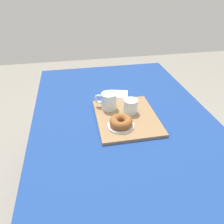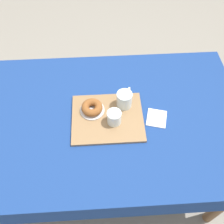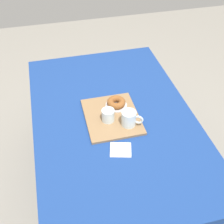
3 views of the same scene
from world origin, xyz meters
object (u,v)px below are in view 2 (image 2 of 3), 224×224
Objects in this scene: tea_mug_left at (124,100)px; serving_tray at (107,118)px; water_glass_near at (114,118)px; paper_napkin at (157,118)px; dining_table at (108,125)px; donut_plate_left at (92,110)px; sugar_donut_left at (92,107)px.

serving_tray is at bearing 38.38° from tea_mug_left.
tea_mug_left is 0.13m from water_glass_near.
paper_napkin is at bearing 176.81° from serving_tray.
tea_mug_left is at bearing -141.62° from serving_tray.
dining_table is at bearing 34.65° from tea_mug_left.
paper_napkin is at bearing 150.83° from tea_mug_left.
sugar_donut_left is at bearing 90.00° from donut_plate_left.
water_glass_near is 0.67× the size of paper_napkin.
serving_tray is 0.09m from donut_plate_left.
tea_mug_left reaches higher than serving_tray.
serving_tray is at bearing 74.82° from dining_table.
dining_table is 0.19m from tea_mug_left.
dining_table is 19.87× the size of water_glass_near.
sugar_donut_left is (0.00, 0.00, 0.02)m from donut_plate_left.
paper_napkin is at bearing -176.30° from water_glass_near.
water_glass_near is at bearing 59.99° from tea_mug_left.
donut_plate_left is at bearing -10.45° from paper_napkin.
paper_napkin is at bearing 174.11° from dining_table.
water_glass_near reaches higher than serving_tray.
tea_mug_left is 0.18m from donut_plate_left.
tea_mug_left reaches higher than donut_plate_left.
water_glass_near is 0.66× the size of sugar_donut_left.
tea_mug_left is at bearing -29.17° from paper_napkin.
dining_table is 12.50× the size of tea_mug_left.
water_glass_near is at bearing 128.46° from dining_table.
donut_plate_left is 1.18× the size of paper_napkin.
donut_plate_left is at bearing -34.56° from water_glass_near.
tea_mug_left is (-0.10, -0.07, 0.15)m from dining_table.
serving_tray is at bearing 147.74° from donut_plate_left.
sugar_donut_left is (0.08, -0.04, 0.13)m from dining_table.
sugar_donut_left is at bearing -32.26° from serving_tray.
tea_mug_left is 0.18m from sugar_donut_left.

